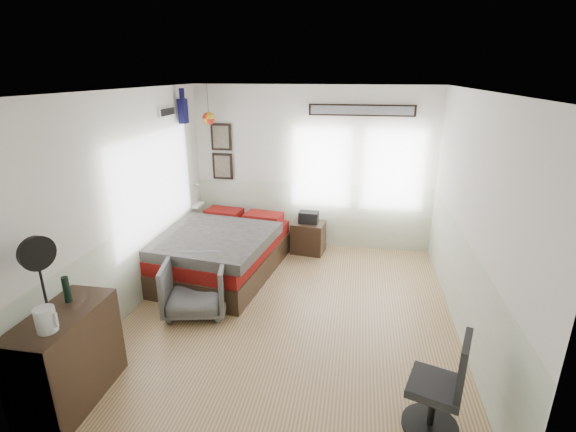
# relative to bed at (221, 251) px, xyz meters

# --- Properties ---
(ground_plane) EXTENTS (4.00, 4.50, 0.01)m
(ground_plane) POSITION_rel_bed_xyz_m (1.21, -0.94, -0.34)
(ground_plane) COLOR olive
(room_shell) EXTENTS (4.02, 4.52, 2.71)m
(room_shell) POSITION_rel_bed_xyz_m (1.13, -0.75, 1.27)
(room_shell) COLOR silver
(room_shell) RESTS_ON ground_plane
(wall_decor) EXTENTS (3.55, 1.32, 1.44)m
(wall_decor) POSITION_rel_bed_xyz_m (0.11, 1.02, 1.76)
(wall_decor) COLOR black
(wall_decor) RESTS_ON room_shell
(bed) EXTENTS (1.80, 2.35, 0.69)m
(bed) POSITION_rel_bed_xyz_m (0.00, 0.00, 0.00)
(bed) COLOR #352416
(bed) RESTS_ON ground_plane
(dresser) EXTENTS (0.48, 1.00, 0.90)m
(dresser) POSITION_rel_bed_xyz_m (-0.53, -2.72, 0.11)
(dresser) COLOR #352416
(dresser) RESTS_ON ground_plane
(armchair) EXTENTS (0.90, 0.92, 0.71)m
(armchair) POSITION_rel_bed_xyz_m (0.04, -1.09, 0.01)
(armchair) COLOR #545454
(armchair) RESTS_ON ground_plane
(nightstand) EXTENTS (0.57, 0.48, 0.52)m
(nightstand) POSITION_rel_bed_xyz_m (1.20, 0.98, -0.08)
(nightstand) COLOR #352416
(nightstand) RESTS_ON ground_plane
(task_chair) EXTENTS (0.53, 0.53, 0.95)m
(task_chair) POSITION_rel_bed_xyz_m (2.73, -2.54, 0.05)
(task_chair) COLOR black
(task_chair) RESTS_ON ground_plane
(kettle) EXTENTS (0.18, 0.16, 0.21)m
(kettle) POSITION_rel_bed_xyz_m (-0.44, -2.96, 0.67)
(kettle) COLOR silver
(kettle) RESTS_ON dresser
(bottle) EXTENTS (0.06, 0.06, 0.25)m
(bottle) POSITION_rel_bed_xyz_m (-0.58, -2.51, 0.69)
(bottle) COLOR black
(bottle) RESTS_ON dresser
(stand_fan) EXTENTS (0.18, 0.28, 0.73)m
(stand_fan) POSITION_rel_bed_xyz_m (-0.61, -2.73, 1.13)
(stand_fan) COLOR black
(stand_fan) RESTS_ON dresser
(black_bag) EXTENTS (0.33, 0.22, 0.19)m
(black_bag) POSITION_rel_bed_xyz_m (1.20, 0.98, 0.28)
(black_bag) COLOR black
(black_bag) RESTS_ON nightstand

